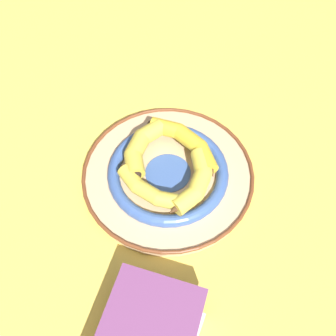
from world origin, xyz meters
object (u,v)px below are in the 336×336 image
Objects in this scene: banana_b at (147,190)px; banana_c at (195,183)px; decorative_bowl at (168,174)px; banana_a at (142,146)px; banana_d at (187,142)px.

banana_c is at bearing 41.35° from banana_b.
banana_c is at bearing -82.41° from decorative_bowl.
banana_c is (0.02, -0.15, -0.00)m from banana_a.
decorative_bowl is 0.08m from banana_a.
banana_c is (0.01, -0.07, 0.04)m from decorative_bowl.
banana_b is at bearing 118.74° from banana_c.
decorative_bowl is at bearing 71.82° from banana_a.
banana_d is (0.14, 0.03, 0.00)m from banana_b.
banana_a is 0.98× the size of banana_c.
banana_b is at bearing 28.91° from banana_a.
banana_a reaches higher than banana_d.
banana_b is (-0.07, -0.02, 0.04)m from decorative_bowl.
banana_a is (-0.01, 0.07, 0.04)m from decorative_bowl.
decorative_bowl is 2.35× the size of banana_c.
banana_b is 1.03× the size of banana_c.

